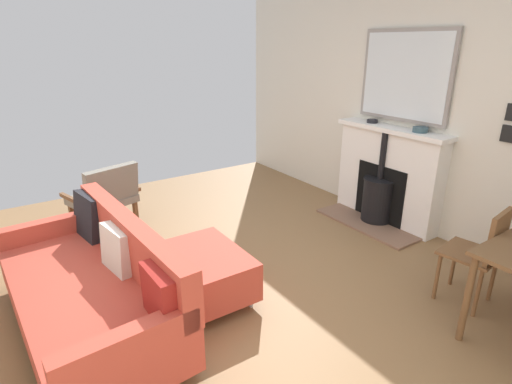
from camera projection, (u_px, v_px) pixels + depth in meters
name	position (u px, v px, depth m)	size (l,w,h in m)	color
ground_plane	(200.00, 289.00, 3.57)	(5.45, 6.11, 0.01)	olive
wall_left	(413.00, 104.00, 4.51)	(0.12, 6.11, 2.79)	beige
fireplace	(385.00, 181.00, 4.78)	(0.64, 1.42, 1.15)	brown
mirror_over_mantel	(405.00, 76.00, 4.43)	(0.04, 1.15, 0.99)	gray
mantel_bowl_near	(372.00, 121.00, 4.81)	(0.13, 0.13, 0.04)	black
mantel_bowl_far	(420.00, 129.00, 4.30)	(0.16, 0.16, 0.06)	#334C56
sofa	(94.00, 286.00, 3.00)	(1.00, 2.01, 0.82)	#B2B2B7
ottoman	(205.00, 271.00, 3.37)	(0.62, 0.83, 0.42)	#B2B2B7
armchair_accent	(106.00, 195.00, 4.44)	(0.80, 0.74, 0.83)	brown
dining_chair_near_fireplace	(482.00, 250.00, 3.20)	(0.45, 0.45, 0.85)	brown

